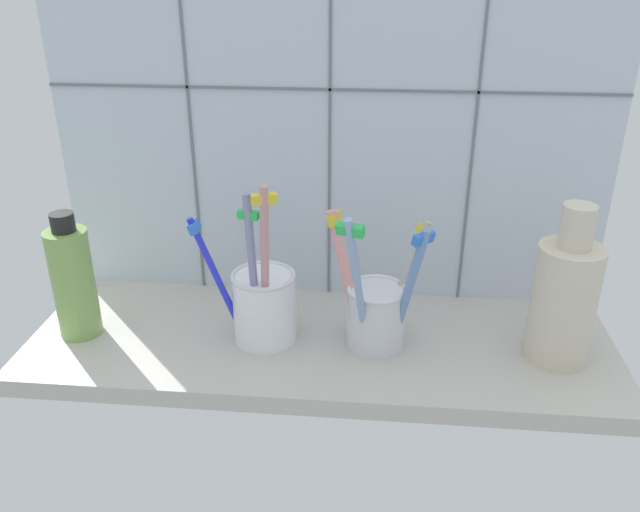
% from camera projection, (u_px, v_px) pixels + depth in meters
% --- Properties ---
extents(counter_slab, '(0.64, 0.22, 0.02)m').
position_uv_depth(counter_slab, '(320.00, 345.00, 0.72)').
color(counter_slab, '#BCB7AD').
rests_on(counter_slab, ground).
extents(tile_wall_back, '(0.64, 0.02, 0.45)m').
position_uv_depth(tile_wall_back, '(331.00, 128.00, 0.74)').
color(tile_wall_back, silver).
rests_on(tile_wall_back, ground).
extents(toothbrush_cup_left, '(0.11, 0.08, 0.19)m').
position_uv_depth(toothbrush_cup_left, '(263.00, 302.00, 0.70)').
color(toothbrush_cup_left, white).
rests_on(toothbrush_cup_left, counter_slab).
extents(toothbrush_cup_right, '(0.11, 0.11, 0.17)m').
position_uv_depth(toothbrush_cup_right, '(376.00, 308.00, 0.69)').
color(toothbrush_cup_right, silver).
rests_on(toothbrush_cup_right, counter_slab).
extents(ceramic_vase, '(0.07, 0.07, 0.17)m').
position_uv_depth(ceramic_vase, '(564.00, 298.00, 0.66)').
color(ceramic_vase, beige).
rests_on(ceramic_vase, counter_slab).
extents(soap_bottle, '(0.05, 0.05, 0.14)m').
position_uv_depth(soap_bottle, '(73.00, 281.00, 0.70)').
color(soap_bottle, '#81AA55').
rests_on(soap_bottle, counter_slab).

